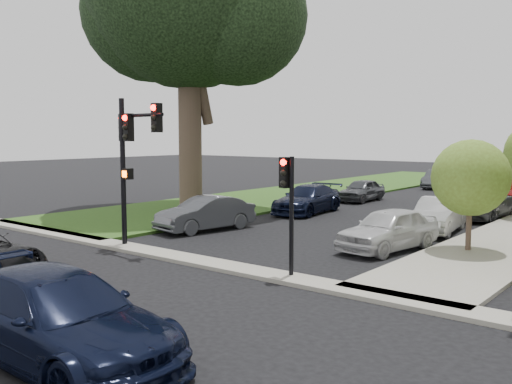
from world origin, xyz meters
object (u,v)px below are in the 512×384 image
Objects in this scene: car_parked_5 at (206,214)px; car_parked_2 at (479,205)px; traffic_signal_main at (131,145)px; car_parked_7 at (361,190)px; car_parked_1 at (438,215)px; car_cross_far at (57,318)px; small_tree_a at (471,178)px; car_parked_9 at (437,179)px; car_parked_0 at (388,229)px; car_parked_6 at (307,199)px; traffic_signal_secondary at (288,194)px.

car_parked_2 is at bearing 62.98° from car_parked_5.
traffic_signal_main is 1.34× the size of car_parked_7.
car_parked_1 is 0.99× the size of car_parked_5.
car_cross_far is 1.27× the size of car_parked_5.
small_tree_a reaches higher than car_parked_9.
car_parked_1 reaches higher than car_parked_9.
car_cross_far is 12.72m from car_parked_0.
car_parked_1 is 7.53m from car_parked_6.
small_tree_a is at bearing -63.50° from car_parked_1.
car_parked_1 is at bearing 54.22° from traffic_signal_main.
car_parked_2 is (0.32, 22.37, -0.14)m from car_cross_far.
car_parked_1 is 10.98m from car_parked_7.
car_parked_5 reaches higher than car_parked_7.
car_parked_0 is at bearing -97.66° from car_parked_1.
car_cross_far is 26.29m from car_parked_7.
car_parked_9 reaches higher than car_parked_2.
car_parked_7 is (-7.73, 12.48, -0.07)m from car_parked_0.
car_parked_7 is (-7.50, 25.20, -0.13)m from car_cross_far.
traffic_signal_secondary is 8.70m from car_parked_5.
small_tree_a is 0.81× the size of car_parked_2.
car_parked_6 is at bearing 90.87° from traffic_signal_main.
car_parked_7 is at bearing 126.82° from car_parked_1.
traffic_signal_secondary is at bearing 1.86° from car_cross_far.
car_parked_2 is 13.26m from car_parked_5.
car_parked_6 is (-7.17, 18.81, -0.08)m from car_cross_far.
car_parked_5 reaches higher than car_parked_1.
traffic_signal_secondary is 10.20m from car_parked_1.
traffic_signal_main is 0.96× the size of car_cross_far.
car_cross_far is at bearing -81.76° from car_parked_0.
car_parked_9 is (-9.65, 22.21, -1.89)m from small_tree_a.
car_parked_5 is 24.42m from car_parked_9.
small_tree_a reaches higher than car_parked_2.
car_parked_1 is at bearing 45.58° from car_parked_5.
small_tree_a is at bearing -10.50° from car_cross_far.
car_parked_9 is at bearing 98.31° from car_parked_5.
traffic_signal_secondary is at bearing -84.56° from car_parked_9.
car_parked_2 is (7.32, 14.99, -2.98)m from traffic_signal_main.
car_parked_9 reaches higher than car_parked_7.
traffic_signal_main is at bearing -97.76° from car_parked_9.
car_parked_1 is 20.10m from car_parked_9.
traffic_signal_main is 1.23× the size of car_parked_1.
traffic_signal_main is 1.07× the size of car_parked_6.
car_cross_far is at bearing -47.63° from car_parked_5.
traffic_signal_secondary is at bearing -21.31° from car_parked_5.
car_parked_7 is at bearing -100.17° from car_parked_9.
car_parked_1 is (0.22, 17.39, -0.09)m from car_cross_far.
car_cross_far reaches higher than car_parked_2.
car_parked_6 is at bearing -152.98° from car_parked_2.
car_parked_0 is 24.52m from car_parked_9.
traffic_signal_secondary is 5.64m from car_parked_0.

